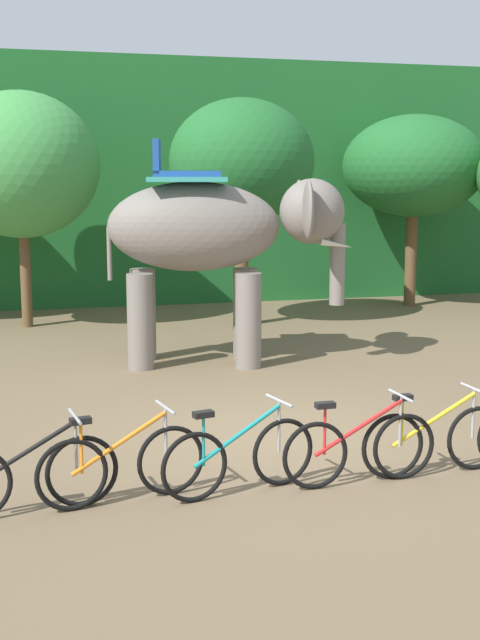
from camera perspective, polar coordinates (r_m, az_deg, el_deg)
ground_plane at (r=10.39m, az=2.36°, el=-7.93°), size 80.00×80.00×0.00m
foliage_hedge at (r=23.95m, az=-7.79°, el=9.28°), size 36.00×6.00×6.13m
tree_left at (r=18.36m, az=-14.71°, el=10.17°), size 3.28×3.28×4.96m
tree_far_right at (r=17.97m, az=0.12°, el=10.72°), size 3.08×3.08×4.83m
tree_center at (r=21.27m, az=11.78°, el=10.21°), size 3.50×3.50×4.72m
elephant at (r=14.16m, az=-1.80°, el=5.80°), size 4.24×2.38×3.78m
bike_black at (r=8.19m, az=-14.24°, el=-10.22°), size 1.70×0.52×0.92m
bike_orange at (r=8.31m, az=-8.05°, el=-9.74°), size 1.69×0.52×0.92m
bike_teal at (r=8.45m, az=-0.03°, el=-9.30°), size 1.68×0.57×0.92m
bike_red at (r=8.80m, az=8.18°, el=-8.65°), size 1.71×0.52×0.92m
bike_yellow at (r=9.23m, az=13.15°, el=-7.93°), size 1.71×0.52×0.92m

